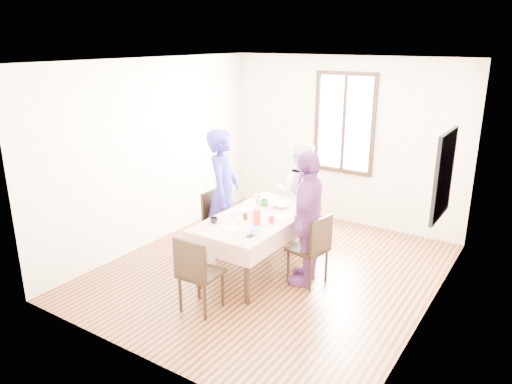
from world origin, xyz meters
TOP-DOWN VIEW (x-y plane):
  - ground at (0.00, 0.00)m, footprint 4.50×4.50m
  - back_wall at (0.00, 2.25)m, footprint 4.00×0.00m
  - right_wall at (2.00, 0.00)m, footprint 0.00×4.50m
  - window_frame at (0.00, 2.23)m, footprint 1.02×0.06m
  - window_pane at (0.00, 2.24)m, footprint 0.90×0.02m
  - art_poster at (1.98, 0.30)m, footprint 0.04×0.76m
  - dining_table at (-0.16, -0.07)m, footprint 0.84×1.71m
  - tablecloth at (-0.16, -0.07)m, footprint 0.96×1.83m
  - chair_left at (-0.86, 0.09)m, footprint 0.43×0.43m
  - chair_right at (0.54, -0.02)m, footprint 0.49×0.49m
  - chair_far at (-0.16, 1.11)m, footprint 0.46×0.46m
  - chair_near at (-0.16, -1.25)m, footprint 0.44×0.44m
  - person_left at (-0.84, 0.09)m, footprint 0.65×0.77m
  - person_far at (-0.16, 1.08)m, footprint 0.88×0.77m
  - person_right at (0.52, -0.02)m, footprint 0.62×1.06m
  - mug_black at (-0.48, -0.59)m, footprint 0.12×0.12m
  - mug_flag at (0.11, -0.18)m, footprint 0.11×0.11m
  - mug_green at (-0.30, 0.30)m, footprint 0.12×0.12m
  - serving_bowl at (-0.07, 0.38)m, footprint 0.22×0.22m
  - juice_carton at (0.00, -0.35)m, footprint 0.06×0.06m
  - butter_tub at (0.14, -0.58)m, footprint 0.12×0.12m
  - jam_jar at (-0.23, -0.27)m, footprint 0.06×0.06m
  - drinking_glass at (-0.41, -0.30)m, footprint 0.06×0.06m
  - smartphone at (0.13, -0.67)m, footprint 0.07×0.14m
  - flower_vase at (-0.20, -0.02)m, footprint 0.07×0.07m
  - plate_left at (-0.42, 0.04)m, footprint 0.20×0.20m
  - plate_right at (0.13, 0.05)m, footprint 0.20×0.20m
  - plate_far at (-0.16, 0.60)m, footprint 0.20×0.20m
  - plate_near at (-0.20, -0.63)m, footprint 0.20×0.20m
  - butter_lid at (0.14, -0.58)m, footprint 0.12×0.12m
  - flower_bunch at (-0.20, -0.02)m, footprint 0.09×0.09m

SIDE VIEW (x-z plane):
  - ground at x=0.00m, z-range 0.00..0.00m
  - dining_table at x=-0.16m, z-range 0.00..0.75m
  - chair_left at x=-0.86m, z-range 0.00..0.91m
  - chair_right at x=0.54m, z-range 0.00..0.91m
  - chair_far at x=-0.16m, z-range 0.00..0.91m
  - chair_near at x=-0.16m, z-range 0.00..0.91m
  - tablecloth at x=-0.16m, z-range 0.75..0.76m
  - person_far at x=-0.16m, z-range 0.00..1.53m
  - smartphone at x=0.13m, z-range 0.76..0.77m
  - plate_left at x=-0.42m, z-range 0.76..0.77m
  - plate_right at x=0.13m, z-range 0.76..0.77m
  - plate_far at x=-0.16m, z-range 0.76..0.77m
  - plate_near at x=-0.20m, z-range 0.76..0.77m
  - serving_bowl at x=-0.07m, z-range 0.76..0.81m
  - butter_tub at x=0.14m, z-range 0.76..0.82m
  - mug_flag at x=0.11m, z-range 0.76..0.84m
  - mug_black at x=-0.48m, z-range 0.76..0.84m
  - jam_jar at x=-0.23m, z-range 0.76..0.84m
  - mug_green at x=-0.30m, z-range 0.76..0.85m
  - drinking_glass at x=-0.41m, z-range 0.76..0.85m
  - butter_lid at x=0.14m, z-range 0.82..0.83m
  - flower_vase at x=-0.20m, z-range 0.76..0.91m
  - person_right at x=0.52m, z-range 0.00..1.70m
  - juice_carton at x=0.00m, z-range 0.76..0.96m
  - person_left at x=-0.84m, z-range 0.00..1.80m
  - flower_bunch at x=-0.20m, z-range 0.91..1.01m
  - back_wall at x=0.00m, z-range -0.65..3.35m
  - right_wall at x=2.00m, z-range -0.90..3.60m
  - art_poster at x=1.98m, z-range 1.07..2.03m
  - window_frame at x=0.00m, z-range 0.84..2.46m
  - window_pane at x=0.00m, z-range 0.90..2.40m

